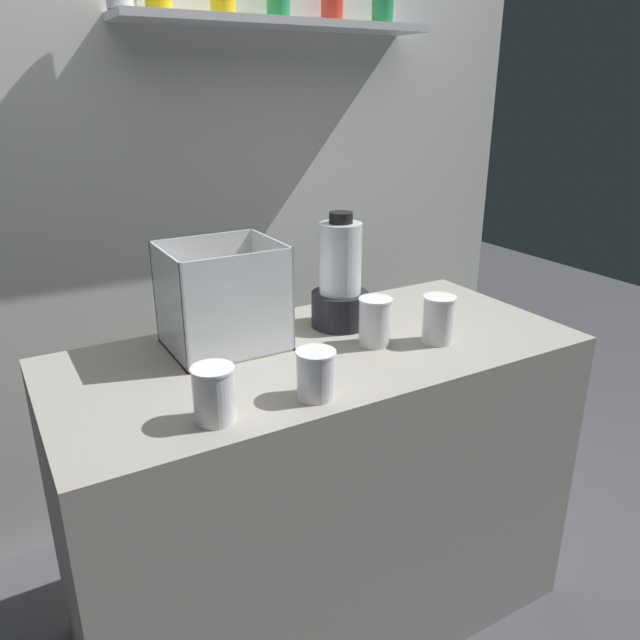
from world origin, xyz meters
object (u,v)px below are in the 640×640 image
Objects in this scene: juice_cup_mango_left at (316,377)px; juice_cup_beet_right at (438,321)px; blender_pitcher at (340,282)px; juice_cup_carrot_middle at (375,324)px; carrot_display_bin at (225,315)px; juice_cup_carrot_far_left at (214,398)px.

juice_cup_beet_right is (0.44, 0.11, 0.01)m from juice_cup_mango_left.
juice_cup_mango_left is at bearing -128.51° from blender_pitcher.
carrot_display_bin is at bearing 150.79° from juice_cup_carrot_middle.
carrot_display_bin reaches higher than juice_cup_carrot_middle.
juice_cup_beet_right is (0.16, -0.24, -0.07)m from blender_pitcher.
juice_cup_carrot_middle is 1.00× the size of juice_cup_beet_right.
carrot_display_bin is 2.42× the size of juice_cup_carrot_far_left.
carrot_display_bin is 0.89× the size of blender_pitcher.
juice_cup_mango_left is 0.34m from juice_cup_carrot_middle.
blender_pitcher reaches higher than juice_cup_carrot_middle.
juice_cup_mango_left is (0.23, -0.01, -0.00)m from juice_cup_carrot_far_left.
juice_cup_mango_left is (0.06, -0.38, -0.03)m from carrot_display_bin.
juice_cup_carrot_middle is at bearing 32.82° from juice_cup_mango_left.
carrot_display_bin is 2.64× the size of juice_cup_mango_left.
juice_cup_carrot_middle is at bearing 18.23° from juice_cup_carrot_far_left.
blender_pitcher reaches higher than carrot_display_bin.
juice_cup_mango_left is 0.86× the size of juice_cup_beet_right.
juice_cup_beet_right is at bearing 14.26° from juice_cup_mango_left.
juice_cup_mango_left is at bearing -147.18° from juice_cup_carrot_middle.
juice_cup_beet_right is (0.50, -0.27, -0.02)m from carrot_display_bin.
juice_cup_carrot_far_left is at bearing -161.77° from juice_cup_carrot_middle.
juice_cup_carrot_middle is 0.17m from juice_cup_beet_right.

